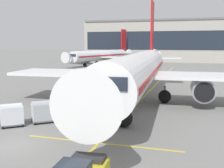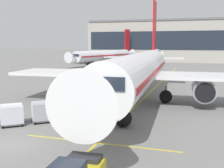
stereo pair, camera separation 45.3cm
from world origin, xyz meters
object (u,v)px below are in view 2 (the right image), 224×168
safety_cone_nose_mark (84,103)px  distant_airplane (105,56)px  ground_crew_by_carts (71,107)px  belt_loader (83,107)px  ground_crew_marshaller (69,111)px  ground_crew_by_loader (36,111)px  safety_cone_wingtip (84,100)px  baggage_cart_second (12,114)px  baggage_cart_lead (43,111)px  safety_cone_engine_keepout (72,99)px  parked_airplane (140,71)px

safety_cone_nose_mark → distant_airplane: distant_airplane is taller
ground_crew_by_carts → safety_cone_nose_mark: (-0.78, 5.18, -0.67)m
belt_loader → ground_crew_marshaller: 2.52m
ground_crew_by_loader → safety_cone_wingtip: bearing=83.9°
ground_crew_by_loader → ground_crew_marshaller: size_ratio=1.00×
baggage_cart_second → ground_crew_by_carts: bearing=49.0°
baggage_cart_second → ground_crew_by_carts: size_ratio=1.50×
ground_crew_marshaller → distant_airplane: size_ratio=0.05×
baggage_cart_lead → distant_airplane: bearing=104.2°
ground_crew_by_loader → distant_airplane: 71.41m
safety_cone_engine_keepout → safety_cone_wingtip: size_ratio=1.04×
ground_crew_by_loader → safety_cone_engine_keepout: bearing=94.5°
belt_loader → baggage_cart_lead: bearing=-129.9°
parked_airplane → ground_crew_by_carts: parked_airplane is taller
belt_loader → ground_crew_by_carts: 1.20m
safety_cone_wingtip → ground_crew_marshaller: bearing=-75.7°
ground_crew_by_carts → distant_airplane: bearing=106.1°
belt_loader → ground_crew_by_carts: size_ratio=2.90×
baggage_cart_second → safety_cone_engine_keepout: size_ratio=3.88×
belt_loader → baggage_cart_lead: (-2.67, -3.19, 0.15)m
parked_airplane → baggage_cart_second: 15.88m
ground_crew_by_loader → ground_crew_marshaller: (3.09, 0.75, 0.00)m
belt_loader → baggage_cart_second: (-4.64, -5.06, 0.15)m
parked_airplane → safety_cone_engine_keepout: bearing=-168.3°
baggage_cart_second → safety_cone_nose_mark: (2.95, 9.47, -0.67)m
ground_crew_by_carts → distant_airplane: distant_airplane is taller
belt_loader → safety_cone_engine_keepout: (-4.06, 5.98, -0.52)m
parked_airplane → baggage_cart_second: (-8.95, -12.77, -3.01)m
safety_cone_nose_mark → safety_cone_wingtip: bearing=115.8°
ground_crew_by_carts → safety_cone_engine_keepout: size_ratio=2.58×
baggage_cart_lead → safety_cone_nose_mark: baggage_cart_lead is taller
ground_crew_by_carts → safety_cone_wingtip: 6.78m
parked_airplane → ground_crew_by_loader: (-7.64, -10.97, -3.01)m
distant_airplane → baggage_cart_lead: bearing=-75.8°
baggage_cart_lead → ground_crew_marshaller: bearing=16.0°
belt_loader → safety_cone_nose_mark: belt_loader is taller
ground_crew_by_loader → safety_cone_wingtip: ground_crew_by_loader is taller
ground_crew_by_carts → belt_loader: bearing=40.1°
ground_crew_by_loader → safety_cone_engine_keepout: (-0.72, 9.24, -0.67)m
belt_loader → parked_airplane: bearing=60.8°
safety_cone_nose_mark → ground_crew_by_loader: bearing=-102.2°
distant_airplane → parked_airplane: bearing=-67.2°
ground_crew_by_carts → safety_cone_engine_keepout: bearing=115.0°
baggage_cart_second → distant_airplane: (-15.57, 71.16, 2.16)m
safety_cone_engine_keepout → belt_loader: bearing=-55.8°
ground_crew_by_carts → parked_airplane: bearing=58.4°
baggage_cart_lead → ground_crew_by_carts: (1.75, 2.42, -0.00)m
baggage_cart_second → ground_crew_by_loader: bearing=54.1°
belt_loader → safety_cone_engine_keepout: bearing=124.2°
baggage_cart_lead → ground_crew_by_carts: baggage_cart_lead is taller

